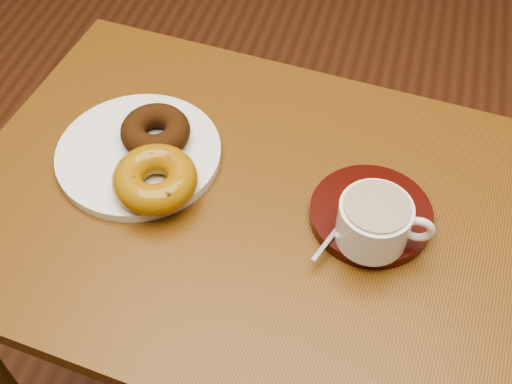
% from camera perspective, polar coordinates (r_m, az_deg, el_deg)
% --- Properties ---
extents(ground, '(6.00, 6.00, 0.00)m').
position_cam_1_polar(ground, '(1.62, -7.11, -8.81)').
color(ground, '#59301C').
rests_on(ground, ground).
extents(cafe_table, '(0.81, 0.64, 0.71)m').
position_cam_1_polar(cafe_table, '(0.95, -1.16, -4.82)').
color(cafe_table, brown).
rests_on(cafe_table, ground).
extents(donut_plate, '(0.29, 0.29, 0.01)m').
position_cam_1_polar(donut_plate, '(0.92, -10.37, 3.38)').
color(donut_plate, white).
rests_on(donut_plate, cafe_table).
extents(donut_cinnamon, '(0.13, 0.13, 0.04)m').
position_cam_1_polar(donut_cinnamon, '(0.91, -8.93, 5.38)').
color(donut_cinnamon, '#351C0A').
rests_on(donut_cinnamon, donut_plate).
extents(donut_caramel, '(0.12, 0.12, 0.04)m').
position_cam_1_polar(donut_caramel, '(0.85, -8.96, 1.16)').
color(donut_caramel, '#9B6A10').
rests_on(donut_caramel, donut_plate).
extents(saucer, '(0.19, 0.19, 0.02)m').
position_cam_1_polar(saucer, '(0.85, 10.16, -1.99)').
color(saucer, '#320A06').
rests_on(saucer, cafe_table).
extents(coffee_cup, '(0.12, 0.09, 0.06)m').
position_cam_1_polar(coffee_cup, '(0.79, 10.55, -2.62)').
color(coffee_cup, white).
rests_on(coffee_cup, saucer).
extents(teaspoon, '(0.04, 0.09, 0.01)m').
position_cam_1_polar(teaspoon, '(0.82, 7.81, -2.53)').
color(teaspoon, silver).
rests_on(teaspoon, saucer).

